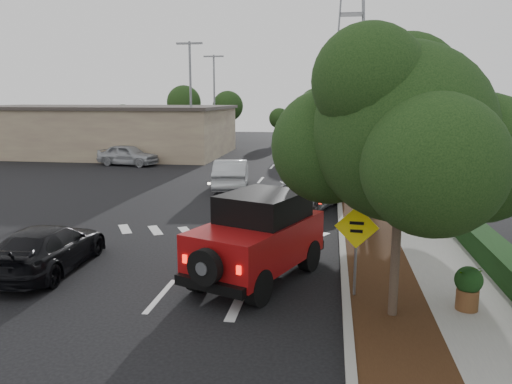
% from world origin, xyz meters
% --- Properties ---
extents(ground, '(120.00, 120.00, 0.00)m').
position_xyz_m(ground, '(0.00, 0.00, 0.00)').
color(ground, black).
rests_on(ground, ground).
extents(curb, '(0.20, 70.00, 0.15)m').
position_xyz_m(curb, '(4.60, 12.00, 0.07)').
color(curb, '#9E9B93').
rests_on(curb, ground).
extents(planting_strip, '(1.80, 70.00, 0.12)m').
position_xyz_m(planting_strip, '(5.60, 12.00, 0.06)').
color(planting_strip, black).
rests_on(planting_strip, ground).
extents(sidewalk, '(2.00, 70.00, 0.12)m').
position_xyz_m(sidewalk, '(7.50, 12.00, 0.06)').
color(sidewalk, gray).
rests_on(sidewalk, ground).
extents(hedge, '(0.80, 70.00, 0.80)m').
position_xyz_m(hedge, '(8.90, 12.00, 0.40)').
color(hedge, black).
rests_on(hedge, ground).
extents(commercial_building, '(22.00, 12.00, 4.00)m').
position_xyz_m(commercial_building, '(-16.00, 30.00, 2.00)').
color(commercial_building, gray).
rests_on(commercial_building, ground).
extents(transmission_tower, '(7.00, 4.00, 28.00)m').
position_xyz_m(transmission_tower, '(6.00, 48.00, 0.00)').
color(transmission_tower, slate).
rests_on(transmission_tower, ground).
extents(street_tree_near, '(3.80, 3.80, 5.92)m').
position_xyz_m(street_tree_near, '(5.60, -0.50, 0.00)').
color(street_tree_near, black).
rests_on(street_tree_near, ground).
extents(street_tree_mid, '(3.20, 3.20, 5.32)m').
position_xyz_m(street_tree_mid, '(5.60, 6.50, 0.00)').
color(street_tree_mid, black).
rests_on(street_tree_mid, ground).
extents(street_tree_far, '(3.40, 3.40, 5.62)m').
position_xyz_m(street_tree_far, '(5.60, 13.00, 0.00)').
color(street_tree_far, black).
rests_on(street_tree_far, ground).
extents(light_pole_a, '(2.00, 0.22, 9.00)m').
position_xyz_m(light_pole_a, '(-6.50, 26.00, 0.00)').
color(light_pole_a, slate).
rests_on(light_pole_a, ground).
extents(light_pole_b, '(2.00, 0.22, 9.00)m').
position_xyz_m(light_pole_b, '(-7.50, 38.00, 0.00)').
color(light_pole_b, slate).
rests_on(light_pole_b, ground).
extents(red_jeep, '(3.51, 4.84, 2.37)m').
position_xyz_m(red_jeep, '(2.32, 1.65, 1.20)').
color(red_jeep, black).
rests_on(red_jeep, ground).
extents(silver_suv_ahead, '(4.03, 5.70, 1.44)m').
position_xyz_m(silver_suv_ahead, '(2.98, 10.56, 0.72)').
color(silver_suv_ahead, '#A4A7AC').
rests_on(silver_suv_ahead, ground).
extents(black_suv_oncoming, '(2.09, 4.69, 1.34)m').
position_xyz_m(black_suv_oncoming, '(-3.80, 1.35, 0.67)').
color(black_suv_oncoming, black).
rests_on(black_suv_oncoming, ground).
extents(silver_sedan_oncoming, '(2.37, 5.09, 1.62)m').
position_xyz_m(silver_sedan_oncoming, '(-1.18, 14.93, 0.81)').
color(silver_sedan_oncoming, '#ACB0B4').
rests_on(silver_sedan_oncoming, ground).
extents(parked_suv, '(4.77, 2.61, 1.54)m').
position_xyz_m(parked_suv, '(-10.53, 23.14, 0.77)').
color(parked_suv, '#A8AAAF').
rests_on(parked_suv, ground).
extents(speed_hump_sign, '(1.06, 0.13, 2.26)m').
position_xyz_m(speed_hump_sign, '(4.80, 0.51, 1.57)').
color(speed_hump_sign, slate).
rests_on(speed_hump_sign, ground).
extents(terracotta_planter, '(0.63, 0.63, 1.09)m').
position_xyz_m(terracotta_planter, '(7.31, 0.02, 0.74)').
color(terracotta_planter, brown).
rests_on(terracotta_planter, ground).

